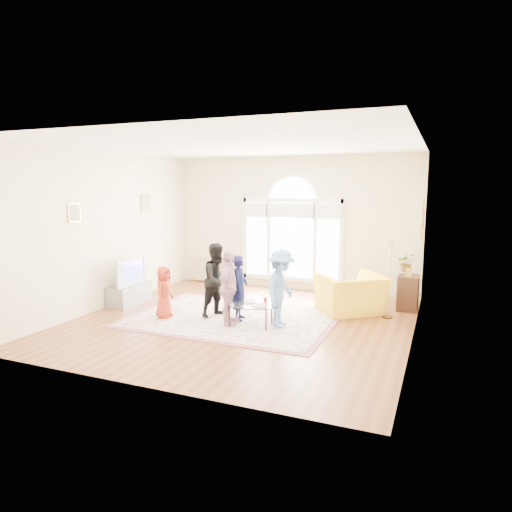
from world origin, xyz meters
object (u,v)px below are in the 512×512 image
at_px(area_rug, 233,318).
at_px(armchair, 351,294).
at_px(television, 129,271).
at_px(coffee_table, 251,305).
at_px(tv_console, 130,294).

bearing_deg(area_rug, armchair, 31.00).
distance_m(television, coffee_table, 3.07).
relative_size(area_rug, television, 3.67).
bearing_deg(tv_console, television, -0.00).
xyz_separation_m(tv_console, coffee_table, (3.03, -0.49, 0.19)).
bearing_deg(tv_console, area_rug, -3.63).
xyz_separation_m(area_rug, television, (-2.51, 0.16, 0.69)).
distance_m(area_rug, television, 2.61).
xyz_separation_m(television, armchair, (4.51, 1.04, -0.32)).
bearing_deg(area_rug, coffee_table, -32.67).
xyz_separation_m(television, coffee_table, (3.02, -0.49, -0.30)).
height_order(area_rug, armchair, armchair).
distance_m(tv_console, coffee_table, 3.07).
bearing_deg(television, coffee_table, -9.17).
bearing_deg(armchair, television, -25.30).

